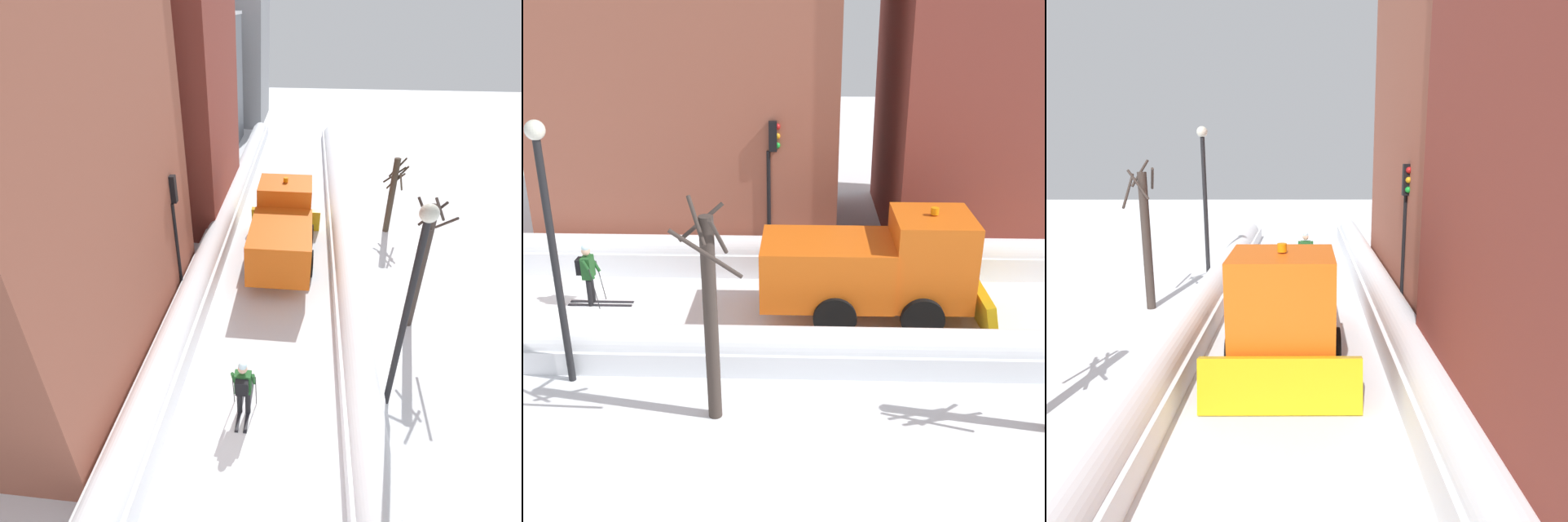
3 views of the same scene
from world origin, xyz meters
The scene contains 12 objects.
ground_plane centered at (0.00, 10.00, 0.00)m, with size 80.00×80.00×0.00m, color white.
snowbank_left centered at (-2.74, 10.00, 0.55)m, with size 1.10×36.00×1.19m.
snowbank_right centered at (2.74, 10.00, 0.45)m, with size 1.10×36.00×1.03m.
building_brick_mid centered at (-7.24, 13.17, 6.77)m, with size 8.87×7.21×13.54m.
building_concrete_far centered at (-7.24, 23.04, 4.37)m, with size 6.20×9.57×8.74m.
building_tower_distant centered at (-7.24, 33.25, 6.45)m, with size 8.66×7.64×12.89m.
plow_truck centered at (0.15, 8.62, 1.48)m, with size 3.20×5.98×3.12m.
skier centered at (-0.36, 0.74, 1.00)m, with size 0.62×1.80×1.81m.
traffic_light_pole centered at (-3.32, 5.70, 3.23)m, with size 0.28×0.42×4.62m.
street_lamp centered at (3.44, 1.48, 3.65)m, with size 0.40×0.40×5.86m.
bare_tree_near centered at (4.66, 4.90, 2.33)m, with size 0.99×1.31×4.74m.
bare_tree_mid centered at (4.92, 11.75, 1.87)m, with size 0.96×1.13×3.56m.
Camera 1 is at (0.87, -6.54, 9.30)m, focal length 28.89 mm.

